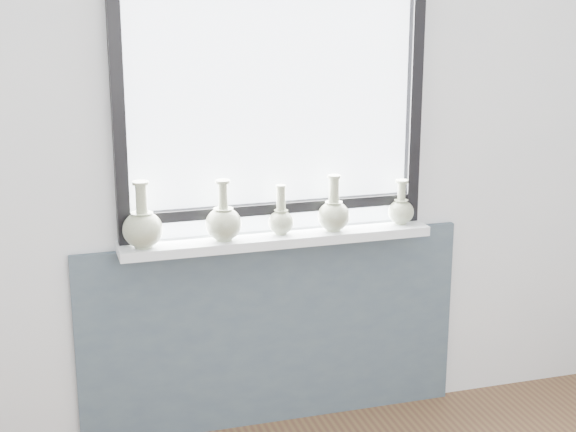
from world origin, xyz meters
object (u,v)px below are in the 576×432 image
object	(u,v)px
vase_a	(143,227)
vase_d	(334,213)
windowsill	(277,238)
vase_e	(401,209)
vase_b	(224,222)
vase_c	(281,219)

from	to	relation	value
vase_a	vase_d	size ratio (longest dim) A/B	1.12
windowsill	vase_e	distance (m)	0.57
windowsill	vase_e	size ratio (longest dim) A/B	6.79
vase_d	vase_e	xyz separation A→B (m)	(0.32, 0.02, -0.01)
vase_d	vase_b	bearing A→B (deg)	-179.54
vase_b	vase_e	bearing A→B (deg)	1.50
windowsill	vase_b	xyz separation A→B (m)	(-0.23, -0.02, 0.10)
vase_a	vase_c	bearing A→B (deg)	2.35
windowsill	vase_c	world-z (taller)	vase_c
windowsill	vase_d	size ratio (longest dim) A/B	5.50
windowsill	vase_a	distance (m)	0.57
vase_c	vase_e	xyz separation A→B (m)	(0.54, 0.00, -0.00)
windowsill	vase_d	bearing A→B (deg)	-4.17
vase_e	vase_a	bearing A→B (deg)	-178.72
vase_d	vase_e	bearing A→B (deg)	3.07
vase_b	vase_e	world-z (taller)	vase_b
vase_d	vase_c	bearing A→B (deg)	176.07
vase_e	vase_d	bearing A→B (deg)	-176.93
vase_a	vase_b	bearing A→B (deg)	0.75
vase_e	windowsill	bearing A→B (deg)	179.91
vase_b	vase_c	bearing A→B (deg)	4.46
windowsill	vase_a	world-z (taller)	vase_a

